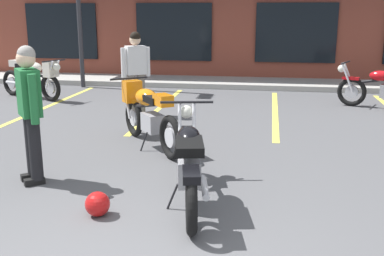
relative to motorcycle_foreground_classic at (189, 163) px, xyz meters
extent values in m
plane|color=#515154|center=(-0.28, 1.52, -0.46)|extent=(80.00, 80.00, 0.00)
cube|color=#A8A59E|center=(-0.28, 8.56, -0.39)|extent=(22.00, 1.80, 0.14)
cube|color=brown|center=(-0.28, 12.17, 1.49)|extent=(18.01, 5.77, 3.90)
cube|color=black|center=(-5.68, 9.25, 0.99)|extent=(2.31, 0.06, 1.70)
cube|color=black|center=(-2.08, 9.25, 0.99)|extent=(2.31, 0.06, 1.70)
cube|color=black|center=(1.52, 9.25, 0.99)|extent=(2.31, 0.06, 1.70)
cube|color=#DBCC4C|center=(-4.02, 4.96, -0.46)|extent=(0.12, 4.80, 0.01)
cube|color=#DBCC4C|center=(-1.52, 4.96, -0.46)|extent=(0.12, 4.80, 0.01)
cube|color=#DBCC4C|center=(0.97, 4.96, -0.46)|extent=(0.12, 4.80, 0.01)
torus|color=black|center=(0.15, -0.73, -0.14)|extent=(0.23, 0.65, 0.64)
cylinder|color=#B7B7BC|center=(0.15, -0.73, -0.14)|extent=(0.12, 0.29, 0.29)
torus|color=black|center=(-0.14, 0.68, -0.14)|extent=(0.23, 0.65, 0.64)
cylinder|color=#B7B7BC|center=(-0.14, 0.68, -0.14)|extent=(0.12, 0.29, 0.29)
cylinder|color=silver|center=(-0.25, 0.76, 0.18)|extent=(0.11, 0.33, 0.66)
cylinder|color=silver|center=(-0.07, 0.80, 0.18)|extent=(0.11, 0.33, 0.66)
cylinder|color=black|center=(-0.18, 0.86, 0.50)|extent=(0.65, 0.16, 0.03)
sphere|color=silver|center=(-0.19, 0.94, 0.36)|extent=(0.20, 0.20, 0.17)
cube|color=black|center=(-0.15, 0.72, 0.16)|extent=(0.21, 0.38, 0.06)
cube|color=#9E9EA3|center=(0.02, -0.10, -0.06)|extent=(0.32, 0.44, 0.28)
cylinder|color=silver|center=(0.23, -0.44, -0.10)|extent=(0.18, 0.55, 0.07)
cylinder|color=black|center=(-0.02, 0.09, 0.18)|extent=(0.25, 0.93, 0.26)
ellipsoid|color=black|center=(-0.03, 0.11, 0.26)|extent=(0.35, 0.52, 0.22)
cube|color=black|center=(0.05, -0.24, 0.26)|extent=(0.38, 0.57, 0.10)
cube|color=black|center=(0.15, -0.75, 0.14)|extent=(0.23, 0.38, 0.08)
cylinder|color=black|center=(-0.14, -0.21, -0.32)|extent=(0.14, 0.05, 0.29)
torus|color=black|center=(-0.52, 1.48, -0.14)|extent=(0.47, 0.57, 0.64)
cylinder|color=#B7B7BC|center=(-0.52, 1.48, -0.14)|extent=(0.22, 0.27, 0.29)
torus|color=black|center=(-1.40, 2.63, -0.14)|extent=(0.47, 0.57, 0.64)
cylinder|color=#B7B7BC|center=(-1.40, 2.63, -0.14)|extent=(0.22, 0.27, 0.29)
cylinder|color=silver|center=(-1.53, 2.65, 0.18)|extent=(0.23, 0.28, 0.66)
cylinder|color=silver|center=(-1.39, 2.76, 0.18)|extent=(0.23, 0.28, 0.66)
cylinder|color=black|center=(-1.51, 2.77, 0.50)|extent=(0.54, 0.43, 0.03)
sphere|color=silver|center=(-1.56, 2.83, 0.36)|extent=(0.24, 0.24, 0.17)
cube|color=orange|center=(-1.42, 2.66, 0.16)|extent=(0.33, 0.37, 0.06)
cube|color=#9E9EA3|center=(-0.91, 1.99, -0.06)|extent=(0.43, 0.46, 0.28)
cylinder|color=silver|center=(-0.58, 1.78, -0.10)|extent=(0.39, 0.48, 0.07)
cylinder|color=black|center=(-1.03, 2.15, 0.18)|extent=(0.62, 0.78, 0.26)
ellipsoid|color=orange|center=(-1.06, 2.18, 0.30)|extent=(0.55, 0.60, 0.26)
cube|color=orange|center=(-1.43, 2.66, 0.30)|extent=(0.37, 0.36, 0.36)
cube|color=black|center=(-0.85, 1.91, 0.32)|extent=(0.43, 0.46, 0.10)
cube|color=orange|center=(-0.67, 1.67, 0.36)|extent=(0.35, 0.38, 0.16)
cylinder|color=black|center=(-1.01, 1.82, -0.32)|extent=(0.12, 0.10, 0.29)
torus|color=black|center=(-5.54, 5.90, -0.14)|extent=(0.63, 0.35, 0.64)
cylinder|color=#B7B7BC|center=(-5.54, 5.90, -0.14)|extent=(0.29, 0.17, 0.29)
torus|color=black|center=(-4.22, 5.32, -0.14)|extent=(0.63, 0.35, 0.64)
cylinder|color=#B7B7BC|center=(-4.22, 5.32, -0.14)|extent=(0.29, 0.17, 0.29)
cylinder|color=silver|center=(-4.09, 5.36, 0.18)|extent=(0.32, 0.17, 0.66)
cylinder|color=silver|center=(-4.16, 5.20, 0.18)|extent=(0.32, 0.17, 0.66)
cylinder|color=black|center=(-4.05, 5.25, 0.50)|extent=(0.30, 0.62, 0.03)
sphere|color=silver|center=(-3.98, 5.22, 0.36)|extent=(0.22, 0.22, 0.17)
cube|color=beige|center=(-4.18, 5.31, 0.16)|extent=(0.39, 0.27, 0.06)
cube|color=#9E9EA3|center=(-4.95, 5.64, -0.06)|extent=(0.46, 0.38, 0.28)
cylinder|color=silver|center=(-5.35, 5.67, -0.10)|extent=(0.53, 0.29, 0.07)
cylinder|color=black|center=(-4.77, 5.56, 0.18)|extent=(0.89, 0.44, 0.26)
ellipsoid|color=beige|center=(-4.73, 5.55, 0.30)|extent=(0.60, 0.48, 0.26)
cube|color=beige|center=(-4.17, 5.30, 0.30)|extent=(0.33, 0.35, 0.36)
cube|color=black|center=(-5.04, 5.69, 0.32)|extent=(0.46, 0.38, 0.10)
cube|color=beige|center=(-5.32, 5.81, 0.36)|extent=(0.37, 0.31, 0.16)
cylinder|color=black|center=(-4.94, 5.84, -0.32)|extent=(0.08, 0.13, 0.29)
torus|color=black|center=(2.64, 5.91, -0.14)|extent=(0.63, 0.34, 0.64)
cylinder|color=#B7B7BC|center=(2.64, 5.91, -0.14)|extent=(0.29, 0.17, 0.29)
cylinder|color=silver|center=(2.51, 5.87, 0.18)|extent=(0.32, 0.17, 0.66)
cylinder|color=silver|center=(2.58, 6.03, 0.18)|extent=(0.32, 0.17, 0.66)
cylinder|color=black|center=(2.47, 5.98, 0.50)|extent=(0.28, 0.62, 0.03)
sphere|color=silver|center=(2.40, 6.01, 0.36)|extent=(0.22, 0.22, 0.17)
cube|color=#B70F14|center=(2.60, 5.92, 0.16)|extent=(0.39, 0.27, 0.06)
cylinder|color=black|center=(3.19, 5.68, 0.18)|extent=(0.89, 0.42, 0.26)
ellipsoid|color=#B70F14|center=(3.18, 5.69, 0.26)|extent=(0.54, 0.42, 0.22)
cube|color=black|center=(-1.90, 4.15, -0.42)|extent=(0.22, 0.25, 0.08)
cube|color=black|center=(-1.74, 4.26, -0.42)|extent=(0.22, 0.25, 0.08)
cylinder|color=slate|center=(-1.88, 4.12, 0.00)|extent=(0.21, 0.21, 0.80)
cylinder|color=slate|center=(-1.72, 4.23, 0.00)|extent=(0.21, 0.21, 0.80)
cube|color=silver|center=(-1.80, 4.17, 0.66)|extent=(0.44, 0.40, 0.56)
cylinder|color=silver|center=(-2.00, 4.03, 0.62)|extent=(0.14, 0.14, 0.58)
cylinder|color=silver|center=(-1.59, 4.32, 0.62)|extent=(0.14, 0.14, 0.58)
sphere|color=beige|center=(-1.80, 4.17, 1.06)|extent=(0.31, 0.31, 0.22)
sphere|color=black|center=(-1.79, 4.17, 1.11)|extent=(0.29, 0.29, 0.21)
cube|color=black|center=(-1.96, 0.22, -0.42)|extent=(0.25, 0.23, 0.08)
cube|color=black|center=(-2.08, 0.37, -0.42)|extent=(0.25, 0.23, 0.08)
cylinder|color=black|center=(-1.92, 0.24, 0.00)|extent=(0.21, 0.21, 0.80)
cylinder|color=black|center=(-2.05, 0.40, 0.00)|extent=(0.21, 0.21, 0.80)
cube|color=#1E6633|center=(-1.99, 0.32, 0.66)|extent=(0.41, 0.43, 0.56)
cylinder|color=#1E6633|center=(-1.83, 0.13, 0.62)|extent=(0.14, 0.14, 0.58)
cylinder|color=#1E6633|center=(-2.15, 0.51, 0.62)|extent=(0.14, 0.14, 0.58)
sphere|color=beige|center=(-1.99, 0.32, 1.06)|extent=(0.31, 0.31, 0.22)
sphere|color=gray|center=(-1.98, 0.33, 1.11)|extent=(0.30, 0.30, 0.21)
sphere|color=#B71414|center=(-0.87, -0.50, -0.33)|extent=(0.26, 0.26, 0.26)
cube|color=black|center=(-0.87, -0.40, -0.34)|extent=(0.18, 0.03, 0.09)
cube|color=orange|center=(-5.42, 6.24, -0.45)|extent=(0.34, 0.34, 0.03)
cone|color=orange|center=(-5.42, 6.24, -0.18)|extent=(0.26, 0.26, 0.50)
cylinder|color=white|center=(-5.42, 6.24, -0.14)|extent=(0.19, 0.19, 0.06)
camera|label=1|loc=(0.83, -4.72, 1.59)|focal=43.39mm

